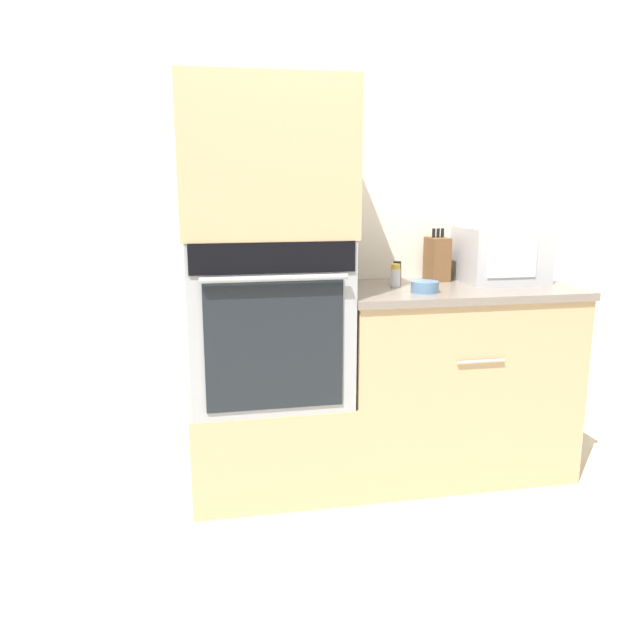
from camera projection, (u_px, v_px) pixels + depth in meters
name	position (u px, v px, depth m)	size (l,w,h in m)	color
ground_plane	(358.00, 506.00, 2.77)	(12.00, 12.00, 0.00)	beige
wall_back	(329.00, 215.00, 3.11)	(8.00, 0.05, 2.50)	silver
oven_cabinet_base	(269.00, 439.00, 2.94)	(0.72, 0.60, 0.44)	tan
wall_oven	(266.00, 318.00, 2.81)	(0.69, 0.64, 0.73)	#9EA0A5
oven_cabinet_upper	(263.00, 161.00, 2.67)	(0.72, 0.60, 0.64)	tan
counter_unit	(451.00, 379.00, 3.06)	(1.11, 0.63, 0.93)	tan
microwave	(500.00, 254.00, 3.08)	(0.40, 0.34, 0.27)	#B2B5BA
knife_block	(437.00, 259.00, 3.12)	(0.09, 0.15, 0.26)	brown
bowl	(425.00, 287.00, 2.79)	(0.12, 0.12, 0.05)	#517599
condiment_jar_near	(354.00, 278.00, 3.00)	(0.04, 0.04, 0.07)	#427047
condiment_jar_mid	(395.00, 276.00, 2.93)	(0.05, 0.05, 0.11)	silver
condiment_jar_far	(397.00, 273.00, 3.01)	(0.04, 0.04, 0.11)	brown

